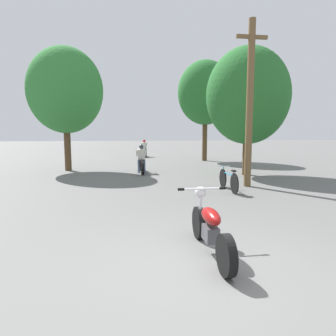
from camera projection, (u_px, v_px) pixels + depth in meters
name	position (u px, v px, depth m)	size (l,w,h in m)	color
ground_plane	(213.00, 270.00, 4.21)	(120.00, 120.00, 0.00)	#60605E
utility_pole	(250.00, 102.00, 10.32)	(1.10, 0.24, 5.71)	brown
roadside_tree_right_near	(248.00, 96.00, 13.08)	(3.67, 3.31, 5.61)	#513A23
roadside_tree_right_far	(205.00, 93.00, 19.53)	(3.63, 3.26, 6.55)	#513A23
roadside_tree_left	(65.00, 91.00, 14.54)	(3.62, 3.26, 6.02)	#513A23
motorcycle_foreground	(210.00, 227.00, 4.76)	(0.85, 2.05, 0.98)	black
motorcycle_rider_lead	(141.00, 162.00, 14.15)	(0.50, 2.10, 1.33)	black
motorcycle_rider_far	(144.00, 150.00, 23.07)	(0.50, 2.01, 1.33)	black
bicycle_parked	(228.00, 180.00, 9.83)	(0.44, 1.75, 0.76)	black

